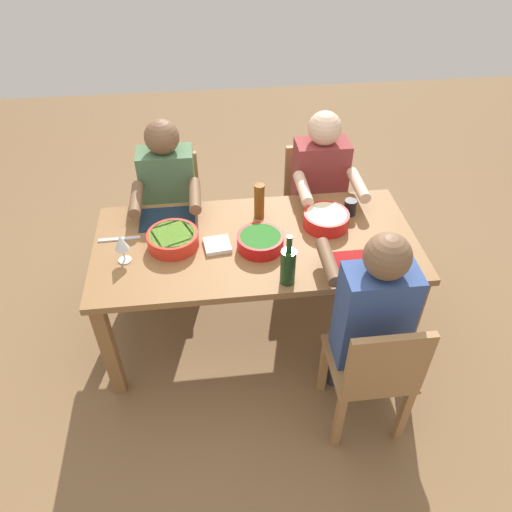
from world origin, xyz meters
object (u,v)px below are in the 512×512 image
at_px(serving_bowl_pasta, 326,219).
at_px(diner_near_left, 321,187).
at_px(dining_table, 256,253).
at_px(diner_near_right, 169,197).
at_px(wine_glass, 121,244).
at_px(napkin_stack, 217,245).
at_px(cup_near_left, 350,207).
at_px(chair_near_left, 312,199).
at_px(chair_near_right, 173,208).
at_px(wine_bottle, 288,266).
at_px(serving_bowl_greens, 260,241).
at_px(chair_far_left, 375,371).
at_px(beer_bottle, 259,201).
at_px(serving_bowl_salad, 173,239).
at_px(diner_far_left, 370,313).

bearing_deg(serving_bowl_pasta, diner_near_left, -99.47).
bearing_deg(dining_table, diner_near_right, -48.67).
bearing_deg(wine_glass, napkin_stack, -173.49).
bearing_deg(cup_near_left, chair_near_left, -81.04).
distance_m(chair_near_right, napkin_stack, 0.86).
bearing_deg(diner_near_left, chair_near_left, -90.00).
bearing_deg(cup_near_left, napkin_stack, 15.10).
bearing_deg(wine_bottle, serving_bowl_greens, -70.22).
xyz_separation_m(chair_far_left, wine_glass, (1.20, -0.66, 0.37)).
bearing_deg(chair_near_right, diner_near_left, 169.45).
bearing_deg(beer_bottle, chair_near_left, -130.72).
height_order(diner_near_left, cup_near_left, diner_near_left).
height_order(wine_bottle, beer_bottle, wine_bottle).
bearing_deg(beer_bottle, cup_near_left, 176.31).
relative_size(serving_bowl_pasta, cup_near_left, 2.69).
bearing_deg(chair_near_left, chair_far_left, 90.00).
distance_m(diner_near_right, serving_bowl_greens, 0.81).
relative_size(wine_glass, cup_near_left, 1.72).
height_order(chair_near_left, serving_bowl_salad, chair_near_left).
xyz_separation_m(serving_bowl_greens, beer_bottle, (-0.03, -0.28, 0.06)).
relative_size(diner_near_right, wine_glass, 7.23).
bearing_deg(cup_near_left, chair_near_right, -27.35).
bearing_deg(diner_far_left, chair_near_right, -52.92).
bearing_deg(dining_table, serving_bowl_pasta, -167.27).
distance_m(diner_near_right, cup_near_left, 1.14).
height_order(chair_far_left, cup_near_left, chair_far_left).
bearing_deg(beer_bottle, serving_bowl_greens, 84.31).
relative_size(chair_near_left, beer_bottle, 3.86).
bearing_deg(chair_near_right, beer_bottle, 135.92).
height_order(diner_near_left, wine_glass, diner_near_left).
bearing_deg(diner_near_left, chair_far_left, 90.00).
bearing_deg(chair_far_left, napkin_stack, -45.34).
relative_size(chair_far_left, wine_bottle, 2.93).
bearing_deg(dining_table, diner_far_left, 131.33).
height_order(chair_near_right, serving_bowl_salad, chair_near_right).
bearing_deg(chair_near_right, wine_glass, 75.32).
bearing_deg(chair_near_right, diner_far_left, 127.08).
xyz_separation_m(dining_table, chair_near_right, (0.49, -0.74, -0.17)).
bearing_deg(cup_near_left, wine_glass, 11.88).
height_order(diner_far_left, serving_bowl_pasta, diner_far_left).
xyz_separation_m(diner_near_right, serving_bowl_pasta, (-0.91, 0.47, 0.09)).
xyz_separation_m(dining_table, serving_bowl_pasta, (-0.42, -0.09, 0.14)).
xyz_separation_m(diner_far_left, diner_near_right, (0.99, -1.12, 0.00)).
distance_m(diner_near_right, beer_bottle, 0.65).
relative_size(diner_far_left, napkin_stack, 8.57).
xyz_separation_m(diner_far_left, serving_bowl_salad, (0.95, -0.57, 0.09)).
distance_m(diner_near_left, beer_bottle, 0.58).
bearing_deg(napkin_stack, wine_glass, 6.51).
bearing_deg(diner_near_right, napkin_stack, 115.24).
distance_m(wine_bottle, napkin_stack, 0.47).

